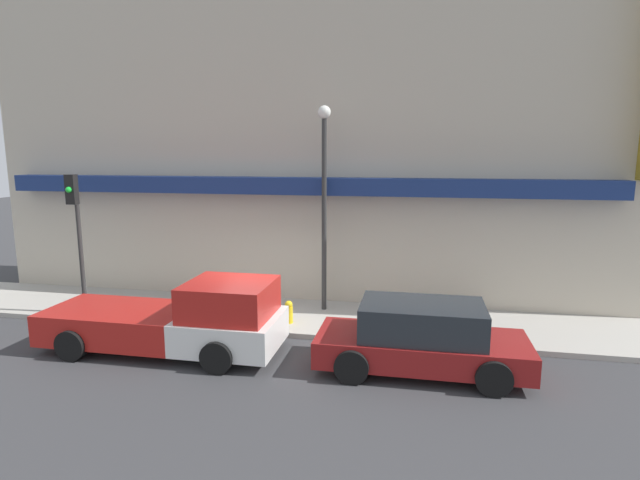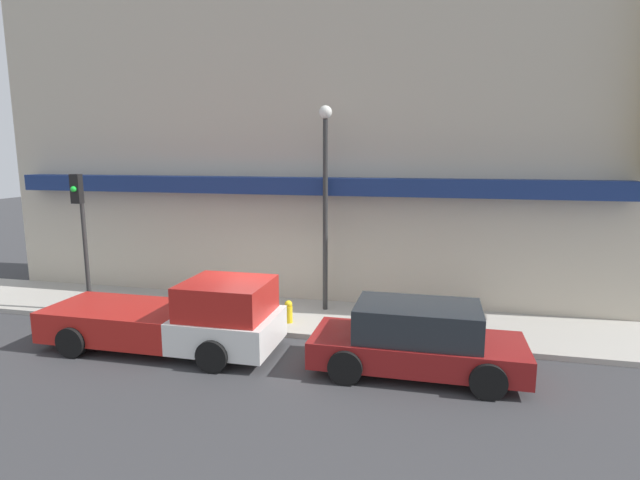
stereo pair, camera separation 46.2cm
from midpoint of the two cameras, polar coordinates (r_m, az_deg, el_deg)
The scene contains 8 objects.
ground_plane at distance 13.03m, azimuth -7.32°, elevation -10.89°, with size 80.00×80.00×0.00m, color #38383A.
sidewalk at distance 14.34m, azimuth -5.43°, elevation -8.61°, with size 36.00×2.98×0.14m.
building at distance 16.48m, azimuth -2.67°, elevation 11.29°, with size 19.80×3.80×10.06m.
pickup_truck at distance 12.29m, azimuth -16.89°, elevation -8.74°, with size 5.60×2.16×1.74m.
parked_car at distance 10.94m, azimuth 10.30°, elevation -11.00°, with size 4.42×1.98×1.50m.
fire_hydrant at distance 13.45m, azimuth -4.58°, elevation -8.18°, with size 0.22×0.22×0.61m.
street_lamp at distance 13.98m, azimuth -0.47°, elevation 6.23°, with size 0.36×0.36×5.76m.
traffic_light at distance 15.28m, azimuth -26.88°, elevation 2.08°, with size 0.28×0.42×3.91m.
Camera 1 is at (3.71, -11.59, 4.58)m, focal length 28.00 mm.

